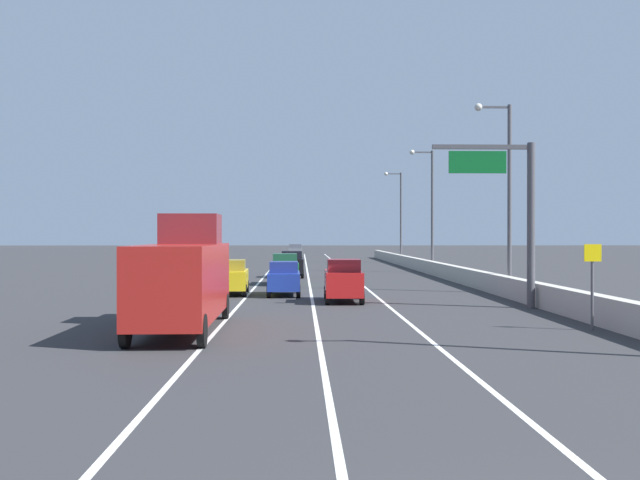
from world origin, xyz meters
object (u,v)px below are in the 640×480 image
at_px(car_blue_1, 284,278).
at_px(car_black_3, 292,264).
at_px(lamp_post_right_third, 430,203).
at_px(car_yellow_4, 231,277).
at_px(speed_advisory_sign, 592,280).
at_px(box_truck, 184,277).
at_px(car_gray_0, 295,252).
at_px(overhead_sign_gantry, 515,204).
at_px(car_red_2, 343,281).
at_px(lamp_post_right_fourth, 399,211).
at_px(lamp_post_right_second, 505,185).
at_px(car_green_5, 285,269).

xyz_separation_m(car_blue_1, car_black_3, (0.20, 17.27, 0.09)).
height_order(lamp_post_right_third, car_yellow_4, lamp_post_right_third).
bearing_deg(speed_advisory_sign, box_truck, 178.73).
bearing_deg(car_black_3, car_gray_0, 90.07).
relative_size(car_blue_1, car_black_3, 0.95).
relative_size(overhead_sign_gantry, car_gray_0, 1.84).
height_order(car_red_2, car_black_3, car_red_2).
bearing_deg(overhead_sign_gantry, car_blue_1, 145.91).
distance_m(car_gray_0, car_red_2, 63.42).
height_order(speed_advisory_sign, lamp_post_right_third, lamp_post_right_third).
distance_m(lamp_post_right_fourth, car_black_3, 32.32).
height_order(lamp_post_right_fourth, car_red_2, lamp_post_right_fourth).
bearing_deg(car_yellow_4, lamp_post_right_second, 2.59).
height_order(lamp_post_right_second, box_truck, lamp_post_right_second).
distance_m(speed_advisory_sign, car_yellow_4, 20.96).
height_order(car_blue_1, car_red_2, car_red_2).
bearing_deg(car_red_2, lamp_post_right_second, 28.96).
bearing_deg(overhead_sign_gantry, car_gray_0, 98.93).
relative_size(lamp_post_right_third, car_blue_1, 2.67).
height_order(car_gray_0, car_yellow_4, car_gray_0).
bearing_deg(car_yellow_4, car_blue_1, -12.74).
bearing_deg(car_black_3, car_red_2, -82.38).
distance_m(overhead_sign_gantry, box_truck, 15.87).
xyz_separation_m(overhead_sign_gantry, lamp_post_right_third, (1.65, 31.21, 1.44)).
height_order(lamp_post_right_second, car_red_2, lamp_post_right_second).
distance_m(car_blue_1, car_green_5, 8.93).
xyz_separation_m(speed_advisory_sign, car_yellow_4, (-14.03, 15.55, -0.79)).
bearing_deg(overhead_sign_gantry, box_truck, -151.79).
distance_m(lamp_post_right_third, box_truck, 41.77).
xyz_separation_m(lamp_post_right_second, box_truck, (-15.73, -15.94, -4.30)).
bearing_deg(car_gray_0, car_yellow_4, -93.03).
bearing_deg(lamp_post_right_second, speed_advisory_sign, -95.40).
bearing_deg(car_blue_1, lamp_post_right_third, 62.94).
bearing_deg(lamp_post_right_third, lamp_post_right_second, -89.17).
xyz_separation_m(lamp_post_right_third, lamp_post_right_fourth, (0.34, 22.65, 0.00)).
distance_m(lamp_post_right_fourth, box_truck, 63.37).
bearing_deg(lamp_post_right_fourth, speed_advisory_sign, -91.44).
bearing_deg(box_truck, speed_advisory_sign, -1.27).
distance_m(lamp_post_right_third, car_green_5, 20.22).
bearing_deg(lamp_post_right_second, lamp_post_right_fourth, 89.98).
bearing_deg(lamp_post_right_third, car_green_5, -129.45).
height_order(overhead_sign_gantry, car_gray_0, overhead_sign_gantry).
bearing_deg(overhead_sign_gantry, lamp_post_right_third, 86.98).
bearing_deg(car_blue_1, car_black_3, 89.34).
bearing_deg(car_red_2, lamp_post_right_third, 71.71).
distance_m(lamp_post_right_third, car_black_3, 14.76).
bearing_deg(car_yellow_4, speed_advisory_sign, -47.95).
distance_m(car_blue_1, car_red_2, 4.96).
xyz_separation_m(car_blue_1, car_green_5, (-0.16, 8.93, 0.10)).
bearing_deg(car_gray_0, speed_advisory_sign, -81.64).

